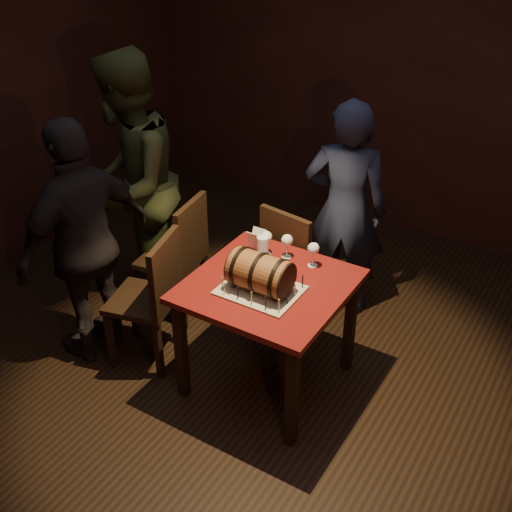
# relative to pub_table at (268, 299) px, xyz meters

# --- Properties ---
(room_shell) EXTENTS (5.04, 5.04, 2.80)m
(room_shell) POSITION_rel_pub_table_xyz_m (-0.05, -0.11, 0.76)
(room_shell) COLOR black
(room_shell) RESTS_ON ground
(pub_table) EXTENTS (0.90, 0.90, 0.75)m
(pub_table) POSITION_rel_pub_table_xyz_m (0.00, 0.00, 0.00)
(pub_table) COLOR #500D0D
(pub_table) RESTS_ON ground
(cake_board) EXTENTS (0.45, 0.35, 0.01)m
(cake_board) POSITION_rel_pub_table_xyz_m (0.00, -0.09, 0.12)
(cake_board) COLOR #ADA38C
(cake_board) RESTS_ON pub_table
(barrel_cake) EXTENTS (0.40, 0.24, 0.24)m
(barrel_cake) POSITION_rel_pub_table_xyz_m (-0.00, -0.09, 0.23)
(barrel_cake) COLOR brown
(barrel_cake) RESTS_ON cake_board
(birthday_candles) EXTENTS (0.40, 0.30, 0.09)m
(birthday_candles) POSITION_rel_pub_table_xyz_m (0.00, -0.09, 0.16)
(birthday_candles) COLOR #D9CB81
(birthday_candles) RESTS_ON cake_board
(wine_glass_left) EXTENTS (0.07, 0.07, 0.16)m
(wine_glass_left) POSITION_rel_pub_table_xyz_m (-0.18, 0.28, 0.23)
(wine_glass_left) COLOR silver
(wine_glass_left) RESTS_ON pub_table
(wine_glass_mid) EXTENTS (0.07, 0.07, 0.16)m
(wine_glass_mid) POSITION_rel_pub_table_xyz_m (-0.05, 0.31, 0.23)
(wine_glass_mid) COLOR silver
(wine_glass_mid) RESTS_ON pub_table
(wine_glass_right) EXTENTS (0.07, 0.07, 0.16)m
(wine_glass_right) POSITION_rel_pub_table_xyz_m (0.13, 0.30, 0.23)
(wine_glass_right) COLOR silver
(wine_glass_right) RESTS_ON pub_table
(pint_of_ale) EXTENTS (0.07, 0.07, 0.15)m
(pint_of_ale) POSITION_rel_pub_table_xyz_m (-0.17, 0.22, 0.18)
(pint_of_ale) COLOR silver
(pint_of_ale) RESTS_ON pub_table
(menu_card) EXTENTS (0.10, 0.05, 0.13)m
(menu_card) POSITION_rel_pub_table_xyz_m (-0.26, 0.29, 0.17)
(menu_card) COLOR white
(menu_card) RESTS_ON pub_table
(chair_back) EXTENTS (0.46, 0.46, 0.93)m
(chair_back) POSITION_rel_pub_table_xyz_m (-0.16, 0.61, -0.12)
(chair_back) COLOR black
(chair_back) RESTS_ON ground
(chair_left_rear) EXTENTS (0.45, 0.45, 0.93)m
(chair_left_rear) POSITION_rel_pub_table_xyz_m (-0.89, 0.30, -0.12)
(chair_left_rear) COLOR black
(chair_left_rear) RESTS_ON ground
(chair_left_front) EXTENTS (0.49, 0.49, 0.93)m
(chair_left_front) POSITION_rel_pub_table_xyz_m (-0.73, -0.19, -0.12)
(chair_left_front) COLOR black
(chair_left_front) RESTS_ON ground
(person_back) EXTENTS (0.66, 0.53, 1.59)m
(person_back) POSITION_rel_pub_table_xyz_m (0.03, 0.99, 0.15)
(person_back) COLOR #1B2037
(person_back) RESTS_ON ground
(person_left_rear) EXTENTS (0.98, 1.09, 1.86)m
(person_left_rear) POSITION_rel_pub_table_xyz_m (-1.32, 0.33, 0.29)
(person_left_rear) COLOR #31371B
(person_left_rear) RESTS_ON ground
(person_left_front) EXTENTS (0.53, 1.01, 1.64)m
(person_left_front) POSITION_rel_pub_table_xyz_m (-1.15, -0.30, 0.18)
(person_left_front) COLOR black
(person_left_front) RESTS_ON ground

